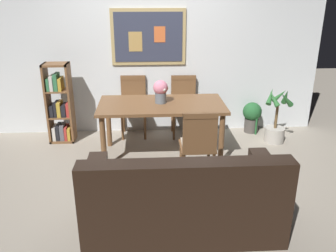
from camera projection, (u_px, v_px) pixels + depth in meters
ground_plane at (154, 174)px, 4.42m from camera, size 12.00×12.00×0.00m
wall_back_with_painting at (150, 49)px, 5.39m from camera, size 5.20×0.14×2.60m
dining_table at (162, 110)px, 4.72m from camera, size 1.65×0.85×0.74m
dining_chair_far_left at (134, 101)px, 5.48m from camera, size 0.40×0.41×0.91m
dining_chair_far_right at (184, 101)px, 5.49m from camera, size 0.40×0.41×0.91m
dining_chair_near_right at (198, 141)px, 4.03m from camera, size 0.40×0.41×0.91m
leather_couch at (183, 201)px, 3.31m from camera, size 1.80×0.84×0.84m
bookshelf at (60, 107)px, 5.23m from camera, size 0.36×0.28×1.17m
potted_ivy at (252, 116)px, 5.65m from camera, size 0.29×0.29×0.52m
potted_palm at (276, 123)px, 5.26m from camera, size 0.40×0.41×0.84m
flower_vase at (161, 91)px, 4.65m from camera, size 0.20×0.19×0.30m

